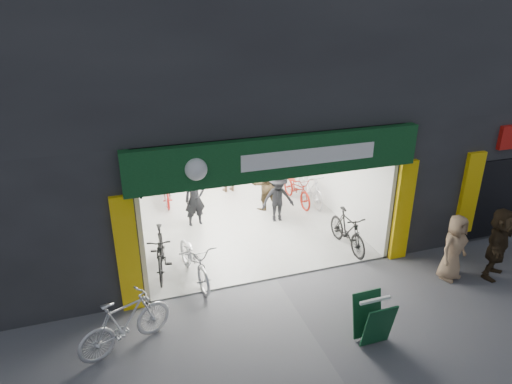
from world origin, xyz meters
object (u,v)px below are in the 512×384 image
parked_bike (125,323)px  sandwich_board (373,319)px  pedestrian_near (454,247)px  bike_right_front (347,230)px  bike_left_front (194,259)px

parked_bike → sandwich_board: bearing=-129.6°
parked_bike → sandwich_board: 4.63m
pedestrian_near → bike_right_front: bearing=112.7°
parked_bike → bike_right_front: bearing=-94.2°
bike_left_front → parked_bike: bearing=-139.8°
parked_bike → pedestrian_near: bearing=-113.1°
bike_right_front → pedestrian_near: (1.64, -1.95, 0.27)m
bike_left_front → pedestrian_near: bearing=-25.4°
bike_right_front → pedestrian_near: 2.57m
pedestrian_near → bike_left_front: bearing=144.9°
parked_bike → pedestrian_near: 7.35m
bike_left_front → sandwich_board: (2.78, -3.14, -0.01)m
pedestrian_near → sandwich_board: (-2.90, -1.32, -0.29)m
parked_bike → pedestrian_near: pedestrian_near is taller
bike_left_front → bike_right_front: 4.05m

